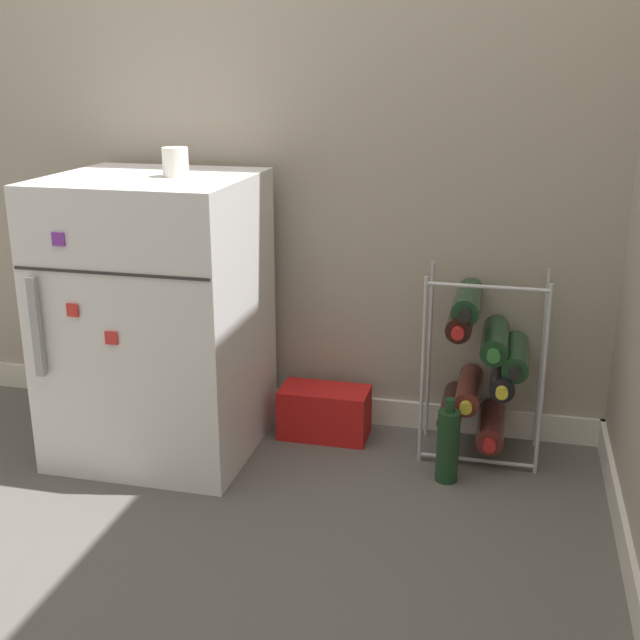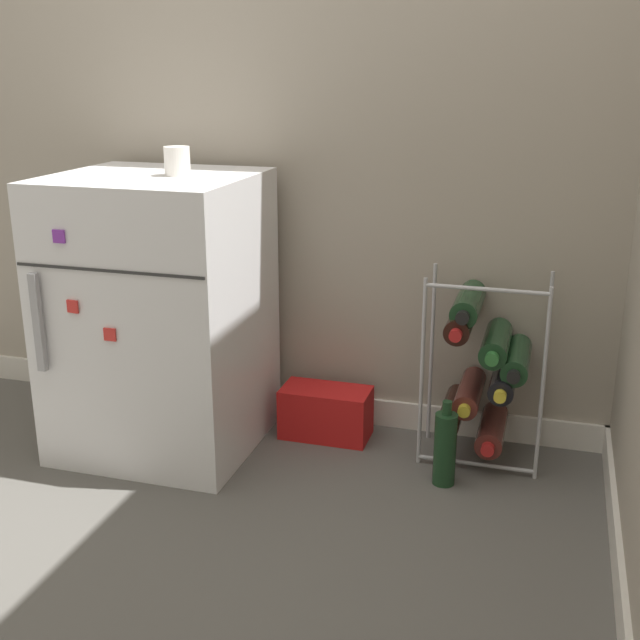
{
  "view_description": "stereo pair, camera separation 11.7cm",
  "coord_description": "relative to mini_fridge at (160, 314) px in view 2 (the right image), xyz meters",
  "views": [
    {
      "loc": [
        0.53,
        -1.92,
        1.15
      ],
      "look_at": [
        -0.01,
        0.3,
        0.42
      ],
      "focal_mm": 45.0,
      "sensor_mm": 36.0,
      "label": 1
    },
    {
      "loc": [
        0.64,
        -1.89,
        1.15
      ],
      "look_at": [
        -0.01,
        0.3,
        0.42
      ],
      "focal_mm": 45.0,
      "sensor_mm": 36.0,
      "label": 2
    }
  ],
  "objects": [
    {
      "name": "ground_plane",
      "position": [
        0.5,
        -0.22,
        -0.42
      ],
      "size": [
        14.0,
        14.0,
        0.0
      ],
      "primitive_type": "plane",
      "color": "#56544F"
    },
    {
      "name": "wall_back",
      "position": [
        0.5,
        0.34,
        0.81
      ],
      "size": [
        6.71,
        0.07,
        2.5
      ],
      "color": "#9E9384",
      "rests_on": "ground_plane"
    },
    {
      "name": "mini_fridge",
      "position": [
        0.0,
        0.0,
        0.0
      ],
      "size": [
        0.58,
        0.58,
        0.85
      ],
      "color": "white",
      "rests_on": "ground_plane"
    },
    {
      "name": "wine_rack",
      "position": [
        0.97,
        0.17,
        -0.13
      ],
      "size": [
        0.36,
        0.32,
        0.58
      ],
      "color": "#B2B2B7",
      "rests_on": "ground_plane"
    },
    {
      "name": "soda_box",
      "position": [
        0.48,
        0.18,
        -0.34
      ],
      "size": [
        0.28,
        0.15,
        0.16
      ],
      "color": "red",
      "rests_on": "ground_plane"
    },
    {
      "name": "fridge_top_cup",
      "position": [
        0.08,
        0.0,
        0.47
      ],
      "size": [
        0.07,
        0.07,
        0.08
      ],
      "color": "silver",
      "rests_on": "mini_fridge"
    },
    {
      "name": "loose_bottle_floor",
      "position": [
        0.89,
        -0.03,
        -0.31
      ],
      "size": [
        0.06,
        0.06,
        0.26
      ],
      "color": "#19381E",
      "rests_on": "ground_plane"
    }
  ]
}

